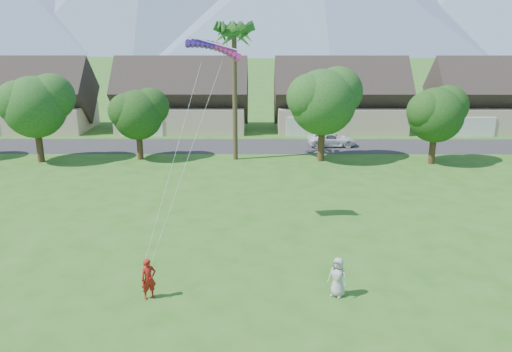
{
  "coord_description": "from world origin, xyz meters",
  "views": [
    {
      "loc": [
        0.09,
        -17.22,
        11.84
      ],
      "look_at": [
        0.0,
        10.0,
        3.8
      ],
      "focal_mm": 35.0,
      "sensor_mm": 36.0,
      "label": 1
    }
  ],
  "objects_px": {
    "parafoil_kite": "(214,46)",
    "kite_flyer": "(149,279)",
    "watcher": "(338,277)",
    "parked_car": "(332,140)"
  },
  "relations": [
    {
      "from": "parked_car",
      "to": "parafoil_kite",
      "type": "distance_m",
      "value": 26.33
    },
    {
      "from": "kite_flyer",
      "to": "parafoil_kite",
      "type": "xyz_separation_m",
      "value": [
        2.46,
        8.91,
        9.95
      ]
    },
    {
      "from": "parked_car",
      "to": "parafoil_kite",
      "type": "height_order",
      "value": "parafoil_kite"
    },
    {
      "from": "kite_flyer",
      "to": "watcher",
      "type": "bearing_deg",
      "value": -29.63
    },
    {
      "from": "parafoil_kite",
      "to": "kite_flyer",
      "type": "bearing_deg",
      "value": -110.84
    },
    {
      "from": "parked_car",
      "to": "watcher",
      "type": "bearing_deg",
      "value": 168.67
    },
    {
      "from": "parafoil_kite",
      "to": "watcher",
      "type": "bearing_deg",
      "value": -60.01
    },
    {
      "from": "kite_flyer",
      "to": "parked_car",
      "type": "xyz_separation_m",
      "value": [
        12.73,
        30.9,
        -0.27
      ]
    },
    {
      "from": "kite_flyer",
      "to": "parked_car",
      "type": "distance_m",
      "value": 33.42
    },
    {
      "from": "kite_flyer",
      "to": "parked_car",
      "type": "relative_size",
      "value": 0.38
    }
  ]
}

